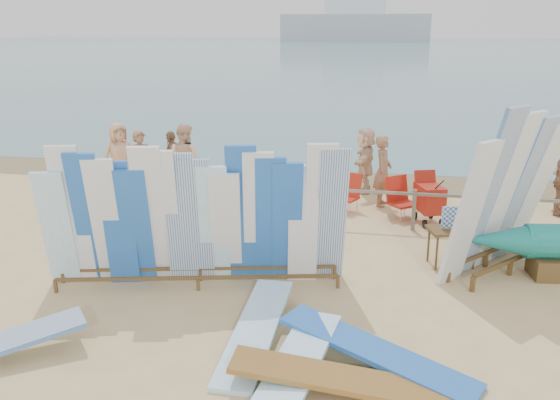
% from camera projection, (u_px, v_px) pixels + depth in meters
% --- Properties ---
extents(ground, '(160.00, 160.00, 0.00)m').
position_uv_depth(ground, '(298.00, 278.00, 10.26)').
color(ground, tan).
rests_on(ground, ground).
extents(ocean, '(320.00, 240.00, 0.02)m').
position_uv_depth(ocean, '(392.00, 47.00, 130.87)').
color(ocean, slate).
rests_on(ocean, ground).
extents(wet_sand_strip, '(40.00, 2.60, 0.01)m').
position_uv_depth(wet_sand_strip, '(339.00, 178.00, 17.04)').
color(wet_sand_strip, olive).
rests_on(wet_sand_strip, ground).
extents(distant_ship, '(45.00, 8.00, 14.00)m').
position_uv_depth(distant_ship, '(355.00, 24.00, 180.57)').
color(distant_ship, '#999EA3').
rests_on(distant_ship, ocean).
extents(fence, '(12.08, 0.08, 0.90)m').
position_uv_depth(fence, '(321.00, 197.00, 12.91)').
color(fence, '#7B6E5D').
rests_on(fence, ground).
extents(main_surfboard_rack, '(4.97, 1.73, 2.48)m').
position_uv_depth(main_surfboard_rack, '(197.00, 222.00, 9.67)').
color(main_surfboard_rack, brown).
rests_on(main_surfboard_rack, ground).
extents(side_surfboard_rack, '(2.28, 2.46, 3.01)m').
position_uv_depth(side_surfboard_rack, '(505.00, 198.00, 10.20)').
color(side_surfboard_rack, brown).
rests_on(side_surfboard_rack, ground).
extents(vendor_table, '(0.98, 0.81, 1.12)m').
position_uv_depth(vendor_table, '(451.00, 246.00, 10.73)').
color(vendor_table, brown).
rests_on(vendor_table, ground).
extents(flat_board_d, '(2.68, 1.63, 0.36)m').
position_uv_depth(flat_board_d, '(376.00, 364.00, 7.65)').
color(flat_board_d, blue).
rests_on(flat_board_d, ground).
extents(flat_board_b, '(0.96, 2.75, 0.33)m').
position_uv_depth(flat_board_b, '(292.00, 385.00, 7.20)').
color(flat_board_b, '#98D2F3').
rests_on(flat_board_b, ground).
extents(flat_board_a, '(0.57, 2.70, 0.30)m').
position_uv_depth(flat_board_a, '(256.00, 339.00, 8.26)').
color(flat_board_a, '#98D2F3').
rests_on(flat_board_a, ground).
extents(flat_board_c, '(2.70, 0.62, 0.34)m').
position_uv_depth(flat_board_c, '(342.00, 392.00, 7.07)').
color(flat_board_c, olive).
rests_on(flat_board_c, ground).
extents(beach_chair_left, '(0.74, 0.75, 0.88)m').
position_uv_depth(beach_chair_left, '(346.00, 200.00, 13.96)').
color(beach_chair_left, '#AF2012').
rests_on(beach_chair_left, ground).
extents(beach_chair_right, '(0.85, 0.85, 0.94)m').
position_uv_depth(beach_chair_right, '(402.00, 206.00, 13.44)').
color(beach_chair_right, '#AF2012').
rests_on(beach_chair_right, ground).
extents(stroller, '(0.80, 0.96, 1.13)m').
position_uv_depth(stroller, '(429.00, 203.00, 13.03)').
color(stroller, '#AF2012').
rests_on(stroller, ground).
extents(beachgoer_7, '(0.42, 0.67, 1.73)m').
position_uv_depth(beachgoer_7, '(383.00, 171.00, 14.23)').
color(beachgoer_7, '#8C6042').
rests_on(beachgoer_7, ground).
extents(beachgoer_1, '(0.72, 0.64, 1.74)m').
position_uv_depth(beachgoer_1, '(142.00, 165.00, 14.80)').
color(beachgoer_1, '#8C6042').
rests_on(beachgoer_1, ground).
extents(beachgoer_5, '(0.54, 1.59, 1.70)m').
position_uv_depth(beachgoer_5, '(365.00, 160.00, 15.42)').
color(beachgoer_5, beige).
rests_on(beachgoer_5, ground).
extents(beachgoer_2, '(1.00, 0.72, 1.87)m').
position_uv_depth(beachgoer_2, '(185.00, 160.00, 15.04)').
color(beachgoer_2, beige).
rests_on(beachgoer_2, ground).
extents(beachgoer_0, '(0.95, 0.94, 1.85)m').
position_uv_depth(beachgoer_0, '(120.00, 158.00, 15.35)').
color(beachgoer_0, tan).
rests_on(beachgoer_0, ground).
extents(beachgoer_extra_1, '(0.69, 0.97, 1.53)m').
position_uv_depth(beachgoer_extra_1, '(172.00, 159.00, 15.97)').
color(beachgoer_extra_1, '#8C6042').
rests_on(beachgoer_extra_1, ground).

